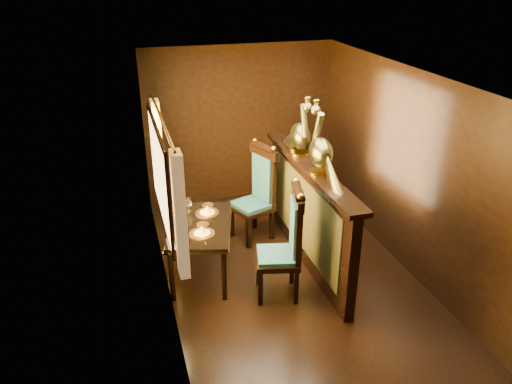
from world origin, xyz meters
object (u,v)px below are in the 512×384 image
at_px(peacock_left, 322,140).
at_px(dining_table, 200,229).
at_px(peacock_right, 301,125).
at_px(chair_left, 289,240).
at_px(chair_right, 259,189).

bearing_deg(peacock_left, dining_table, 165.04).
distance_m(peacock_left, peacock_right, 0.66).
bearing_deg(chair_left, chair_right, 100.41).
bearing_deg(dining_table, peacock_right, 26.75).
bearing_deg(peacock_left, chair_right, 109.86).
xyz_separation_m(chair_left, chair_right, (0.07, 1.44, -0.00)).
bearing_deg(peacock_right, peacock_left, -90.00).
bearing_deg(peacock_right, chair_left, -115.81).
distance_m(chair_left, peacock_right, 1.50).
height_order(chair_left, peacock_left, peacock_left).
bearing_deg(dining_table, chair_right, 52.48).
height_order(chair_left, chair_right, chair_left).
relative_size(chair_left, peacock_right, 1.76).
bearing_deg(peacock_left, chair_left, -145.98).
relative_size(dining_table, chair_right, 0.97).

